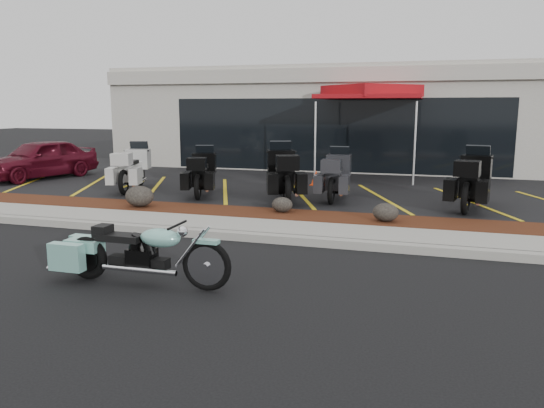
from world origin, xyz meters
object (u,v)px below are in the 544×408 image
(hero_cruiser, at_px, (207,258))
(touring_white, at_px, (140,164))
(parked_car, at_px, (40,159))
(traffic_cone, at_px, (316,178))
(popup_canopy, at_px, (371,94))

(hero_cruiser, relative_size, touring_white, 1.16)
(hero_cruiser, xyz_separation_m, touring_white, (-5.48, 7.61, 0.35))
(hero_cruiser, bearing_deg, parked_car, 139.23)
(hero_cruiser, height_order, traffic_cone, hero_cruiser)
(hero_cruiser, xyz_separation_m, parked_car, (-9.54, 8.18, 0.33))
(hero_cruiser, bearing_deg, popup_canopy, 85.65)
(touring_white, distance_m, parked_car, 4.10)
(hero_cruiser, xyz_separation_m, traffic_cone, (-0.45, 9.28, -0.09))
(hero_cruiser, relative_size, popup_canopy, 0.63)
(traffic_cone, bearing_deg, touring_white, -161.61)
(touring_white, relative_size, popup_canopy, 0.54)
(hero_cruiser, height_order, touring_white, touring_white)
(parked_car, height_order, popup_canopy, popup_canopy)
(parked_car, xyz_separation_m, traffic_cone, (9.09, 1.10, -0.42))
(touring_white, xyz_separation_m, parked_car, (-4.06, 0.57, -0.02))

